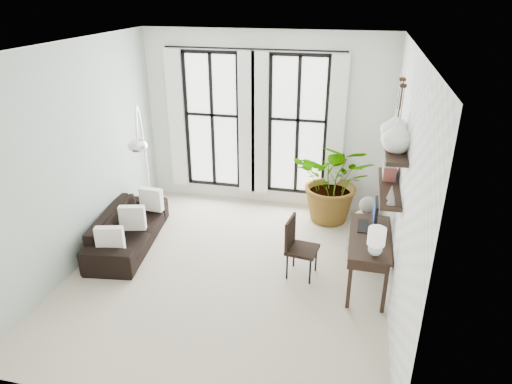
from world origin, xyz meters
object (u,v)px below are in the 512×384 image
(arc_lamp, at_px, (140,135))
(buddha, at_px, (365,230))
(desk, at_px, (370,241))
(plant, at_px, (335,181))
(sofa, at_px, (128,229))
(desk_chair, at_px, (297,243))

(arc_lamp, distance_m, buddha, 3.84)
(buddha, bearing_deg, desk, -87.72)
(plant, relative_size, arc_lamp, 0.69)
(desk, relative_size, arc_lamp, 0.59)
(sofa, height_order, buddha, buddha)
(sofa, bearing_deg, buddha, -88.25)
(desk_chair, bearing_deg, sofa, -176.41)
(desk, bearing_deg, desk_chair, 175.94)
(buddha, bearing_deg, desk_chair, -138.60)
(sofa, height_order, desk_chair, desk_chair)
(desk, bearing_deg, sofa, 175.66)
(plant, bearing_deg, desk, -72.50)
(desk, xyz_separation_m, arc_lamp, (-3.64, 0.83, 0.98))
(plant, xyz_separation_m, arc_lamp, (-3.04, -1.07, 0.94))
(desk_chair, distance_m, buddha, 1.27)
(arc_lamp, bearing_deg, desk_chair, -15.98)
(plant, distance_m, desk_chair, 1.89)
(desk_chair, bearing_deg, arc_lamp, 172.05)
(plant, relative_size, desk, 1.17)
(sofa, distance_m, desk, 3.78)
(sofa, relative_size, plant, 1.31)
(arc_lamp, xyz_separation_m, buddha, (3.61, 0.08, -1.30))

